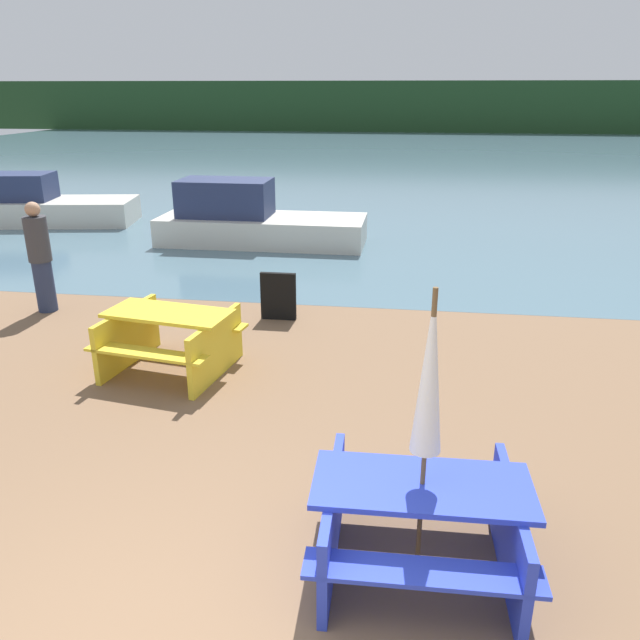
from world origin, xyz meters
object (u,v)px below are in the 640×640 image
object	(u,v)px
picnic_table_blue	(420,517)
boat	(252,221)
picnic_table_yellow	(170,336)
umbrella_white	(430,376)
boat_second	(39,205)
signboard	(278,296)
person	(40,257)

from	to	relation	value
picnic_table_blue	boat	distance (m)	10.82
picnic_table_yellow	umbrella_white	xyz separation A→B (m)	(3.09, -3.12, 1.12)
boat_second	signboard	xyz separation A→B (m)	(7.80, -6.41, -0.11)
picnic_table_yellow	boat	world-z (taller)	boat
boat_second	signboard	distance (m)	10.09
picnic_table_blue	signboard	distance (m)	5.57
umbrella_white	picnic_table_blue	bearing A→B (deg)	0.00
picnic_table_blue	boat	world-z (taller)	boat
picnic_table_yellow	boat_second	xyz separation A→B (m)	(-6.82, 8.44, 0.01)
boat	boat_second	bearing A→B (deg)	167.44
boat_second	picnic_table_blue	bearing A→B (deg)	-58.62
signboard	boat_second	bearing A→B (deg)	140.60
umbrella_white	signboard	size ratio (longest dim) A/B	2.95
boat_second	picnic_table_yellow	bearing A→B (deg)	-60.28
person	picnic_table_blue	bearing A→B (deg)	-40.36
person	signboard	size ratio (longest dim) A/B	2.36
picnic_table_blue	signboard	bearing A→B (deg)	112.32
picnic_table_yellow	umbrella_white	distance (m)	4.53
boat	boat_second	xyz separation A→B (m)	(-6.16, 1.42, -0.04)
picnic_table_yellow	person	size ratio (longest dim) A/B	0.99
picnic_table_yellow	signboard	bearing A→B (deg)	64.41
picnic_table_yellow	umbrella_white	world-z (taller)	umbrella_white
picnic_table_yellow	umbrella_white	bearing A→B (deg)	-45.29
umbrella_white	boat_second	distance (m)	15.27
person	boat_second	bearing A→B (deg)	121.44
person	boat	bearing A→B (deg)	67.03
umbrella_white	boat	bearing A→B (deg)	110.33
boat	picnic_table_yellow	bearing A→B (deg)	-84.18
picnic_table_blue	umbrella_white	xyz separation A→B (m)	(0.00, 0.00, 1.15)
signboard	picnic_table_yellow	bearing A→B (deg)	-115.59
picnic_table_yellow	umbrella_white	size ratio (longest dim) A/B	0.79
umbrella_white	signboard	bearing A→B (deg)	112.32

